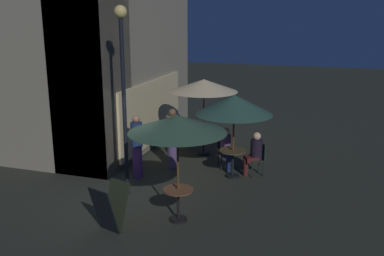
# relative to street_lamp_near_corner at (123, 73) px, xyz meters

# --- Properties ---
(ground_plane) EXTENTS (60.00, 60.00, 0.00)m
(ground_plane) POSITION_rel_street_lamp_near_corner_xyz_m (-0.40, -0.04, -3.07)
(ground_plane) COLOR #292C23
(cafe_building) EXTENTS (6.88, 7.73, 9.41)m
(cafe_building) POSITION_rel_street_lamp_near_corner_xyz_m (2.73, 3.31, 1.63)
(cafe_building) COLOR gray
(cafe_building) RESTS_ON ground
(street_lamp_near_corner) EXTENTS (0.30, 0.30, 4.61)m
(street_lamp_near_corner) POSITION_rel_street_lamp_near_corner_xyz_m (0.00, 0.00, 0.00)
(street_lamp_near_corner) COLOR black
(street_lamp_near_corner) RESTS_ON ground
(menu_sandwich_board) EXTENTS (0.81, 0.73, 1.00)m
(menu_sandwich_board) POSITION_rel_street_lamp_near_corner_xyz_m (-1.87, -0.54, -2.55)
(menu_sandwich_board) COLOR black
(menu_sandwich_board) RESTS_ON ground
(cafe_table_0) EXTENTS (0.67, 0.67, 0.74)m
(cafe_table_0) POSITION_rel_street_lamp_near_corner_xyz_m (-1.00, -1.73, -2.55)
(cafe_table_0) COLOR black
(cafe_table_0) RESTS_ON ground
(cafe_table_1) EXTENTS (0.76, 0.76, 0.78)m
(cafe_table_1) POSITION_rel_street_lamp_near_corner_xyz_m (1.95, -2.27, -2.49)
(cafe_table_1) COLOR black
(cafe_table_1) RESTS_ON ground
(cafe_table_2) EXTENTS (0.63, 0.63, 0.75)m
(cafe_table_2) POSITION_rel_street_lamp_near_corner_xyz_m (3.63, -0.92, -2.56)
(cafe_table_2) COLOR black
(cafe_table_2) RESTS_ON ground
(patio_umbrella_0) EXTENTS (2.09, 2.09, 2.38)m
(patio_umbrella_0) POSITION_rel_street_lamp_near_corner_xyz_m (-1.00, -1.73, -0.89)
(patio_umbrella_0) COLOR black
(patio_umbrella_0) RESTS_ON ground
(patio_umbrella_1) EXTENTS (2.09, 2.09, 2.33)m
(patio_umbrella_1) POSITION_rel_street_lamp_near_corner_xyz_m (1.95, -2.27, -1.02)
(patio_umbrella_1) COLOR black
(patio_umbrella_1) RESTS_ON ground
(patio_umbrella_2) EXTENTS (2.13, 2.13, 2.45)m
(patio_umbrella_2) POSITION_rel_street_lamp_near_corner_xyz_m (3.63, -0.92, -0.83)
(patio_umbrella_2) COLOR black
(patio_umbrella_2) RESTS_ON ground
(cafe_chair_0) EXTENTS (0.55, 0.55, 0.98)m
(cafe_chair_0) POSITION_rel_street_lamp_near_corner_xyz_m (2.68, -1.86, -2.48)
(cafe_chair_0) COLOR black
(cafe_chair_0) RESTS_ON ground
(cafe_chair_1) EXTENTS (0.56, 0.56, 0.92)m
(cafe_chair_1) POSITION_rel_street_lamp_near_corner_xyz_m (2.36, -2.93, -2.52)
(cafe_chair_1) COLOR black
(cafe_chair_1) RESTS_ON ground
(cafe_chair_2) EXTENTS (0.52, 0.52, 0.96)m
(cafe_chair_2) POSITION_rel_street_lamp_near_corner_xyz_m (4.04, -0.23, -2.49)
(cafe_chair_2) COLOR brown
(cafe_chair_2) RESTS_ON ground
(patron_seated_0) EXTENTS (0.51, 0.44, 1.23)m
(patron_seated_0) POSITION_rel_street_lamp_near_corner_xyz_m (2.55, -1.93, -2.37)
(patron_seated_0) COLOR navy
(patron_seated_0) RESTS_ON ground
(patron_seated_1) EXTENTS (0.47, 0.53, 1.25)m
(patron_seated_1) POSITION_rel_street_lamp_near_corner_xyz_m (2.28, -2.81, -2.36)
(patron_seated_1) COLOR #4E1D1D
(patron_seated_1) RESTS_ON ground
(patron_standing_2) EXTENTS (0.37, 0.37, 1.77)m
(patron_standing_2) POSITION_rel_street_lamp_near_corner_xyz_m (2.18, -0.41, -2.18)
(patron_standing_2) COLOR #56426C
(patron_standing_2) RESTS_ON ground
(patron_standing_3) EXTENTS (0.32, 0.32, 1.77)m
(patron_standing_3) POSITION_rel_street_lamp_near_corner_xyz_m (1.12, 0.24, -2.17)
(patron_standing_3) COLOR #55306D
(patron_standing_3) RESTS_ON ground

